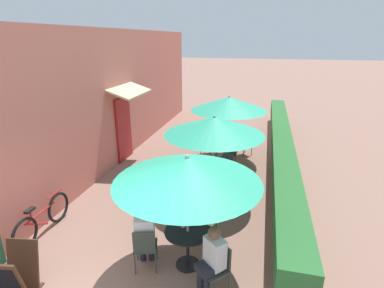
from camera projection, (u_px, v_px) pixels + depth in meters
The scene contains 23 objects.
cafe_facade_wall at pixel (124, 95), 10.17m from camera, with size 0.98×13.53×4.20m.
planter_hedge at pixel (281, 150), 9.54m from camera, with size 0.60×12.53×1.01m.
patio_table_near at pixel (188, 240), 5.31m from camera, with size 0.82×0.82×0.73m.
patio_umbrella_near at pixel (187, 169), 4.85m from camera, with size 2.47×2.47×2.18m.
cafe_chair_near_left at pixel (145, 246), 5.20m from camera, with size 0.50×0.50×0.87m.
seated_patron_near_left at pixel (145, 233), 5.25m from camera, with size 0.42×0.48×1.25m.
cafe_chair_near_right at pixel (217, 264), 4.77m from camera, with size 0.57×0.57×0.87m.
seated_patron_near_right at pixel (212, 258), 4.66m from camera, with size 0.51×0.51×1.25m.
cafe_chair_near_back at pixel (201, 219), 5.98m from camera, with size 0.48×0.48×0.87m.
coffee_cup_near at pixel (183, 225), 5.34m from camera, with size 0.07×0.07×0.09m.
patio_table_mid at pixel (213, 177), 7.73m from camera, with size 0.82×0.82×0.73m.
patio_umbrella_mid at pixel (214, 126), 7.27m from camera, with size 2.47×2.47×2.18m.
cafe_chair_mid_left at pixel (206, 191), 7.05m from camera, with size 0.45×0.45×0.87m.
cafe_chair_mid_right at pixel (219, 166), 8.42m from camera, with size 0.45×0.45×0.87m.
coffee_cup_mid at pixel (215, 170), 7.54m from camera, with size 0.07×0.07×0.09m.
patio_table_far at pixel (227, 143), 10.14m from camera, with size 0.82×0.82×0.73m.
patio_umbrella_far at pixel (229, 104), 9.68m from camera, with size 2.47×2.47×2.18m.
cafe_chair_far_left at pixel (207, 141), 10.46m from camera, with size 0.50×0.50×0.87m.
cafe_chair_far_right at pixel (232, 152), 9.45m from camera, with size 0.48×0.48×0.87m.
cafe_chair_far_back at pixel (243, 140), 10.55m from camera, with size 0.57×0.57×0.87m.
coffee_cup_far at pixel (223, 137), 10.05m from camera, with size 0.07×0.07×0.09m.
bicycle_leaning at pixel (43, 219), 6.24m from camera, with size 0.10×1.70×0.77m.
menu_board at pixel (15, 273), 4.72m from camera, with size 0.62×0.71×0.85m.
Camera 1 is at (2.10, -2.67, 3.93)m, focal length 28.00 mm.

